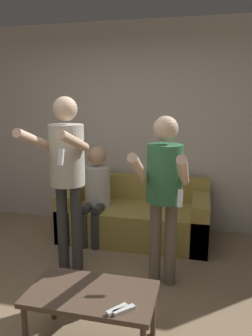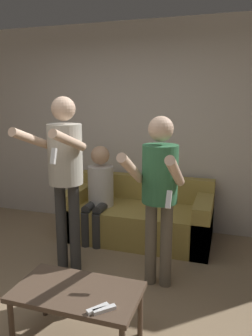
% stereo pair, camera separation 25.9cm
% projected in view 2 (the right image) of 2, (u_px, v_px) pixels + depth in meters
% --- Properties ---
extents(ground_plane, '(14.00, 14.00, 0.00)m').
position_uv_depth(ground_plane, '(49.00, 320.00, 2.62)').
color(ground_plane, '#937A5B').
extents(wall_back, '(6.40, 0.06, 2.70)m').
position_uv_depth(wall_back, '(130.00, 128.00, 4.41)').
color(wall_back, beige).
rests_on(wall_back, ground_plane).
extents(couch, '(1.81, 0.85, 0.74)m').
position_uv_depth(couch, '(138.00, 217.00, 4.13)').
color(couch, '#AD9347').
rests_on(couch, ground_plane).
extents(person_standing_left, '(0.45, 0.74, 1.76)m').
position_uv_depth(person_standing_left, '(65.00, 164.00, 3.17)').
color(person_standing_left, '#383838').
rests_on(person_standing_left, ground_plane).
extents(person_standing_right, '(0.44, 0.75, 1.59)m').
position_uv_depth(person_standing_right, '(159.00, 184.00, 2.91)').
color(person_standing_right, '#6B6051').
rests_on(person_standing_right, ground_plane).
extents(person_seated, '(0.32, 0.53, 1.17)m').
position_uv_depth(person_seated, '(99.00, 189.00, 4.03)').
color(person_seated, '#383838').
rests_on(person_seated, ground_plane).
extents(coffee_table, '(0.89, 0.50, 0.43)m').
position_uv_depth(coffee_table, '(77.00, 296.00, 2.29)').
color(coffee_table, brown).
rests_on(coffee_table, ground_plane).
extents(remote_near, '(0.12, 0.14, 0.02)m').
position_uv_depth(remote_near, '(98.00, 309.00, 2.06)').
color(remote_near, white).
rests_on(remote_near, coffee_table).
extents(remote_far, '(0.13, 0.13, 0.02)m').
position_uv_depth(remote_far, '(104.00, 309.00, 2.05)').
color(remote_far, white).
rests_on(remote_far, coffee_table).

